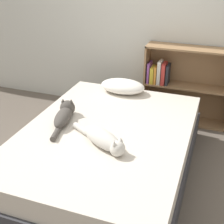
{
  "coord_description": "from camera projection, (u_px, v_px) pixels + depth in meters",
  "views": [
    {
      "loc": [
        0.82,
        -2.14,
        1.8
      ],
      "look_at": [
        0.0,
        0.15,
        0.55
      ],
      "focal_mm": 50.0,
      "sensor_mm": 36.0,
      "label": 1
    }
  ],
  "objects": [
    {
      "name": "cat_light",
      "position": [
        104.0,
        139.0,
        2.4
      ],
      "size": [
        0.55,
        0.37,
        0.14
      ],
      "rotation": [
        0.0,
        0.0,
        5.77
      ],
      "color": "beige",
      "rests_on": "bed"
    },
    {
      "name": "wall_back",
      "position": [
        150.0,
        8.0,
        3.48
      ],
      "size": [
        8.0,
        0.06,
        2.5
      ],
      "color": "silver",
      "rests_on": "ground_plane"
    },
    {
      "name": "bed",
      "position": [
        106.0,
        152.0,
        2.76
      ],
      "size": [
        1.42,
        1.96,
        0.45
      ],
      "color": "#333338",
      "rests_on": "ground_plane"
    },
    {
      "name": "bookshelf",
      "position": [
        183.0,
        83.0,
        3.59
      ],
      "size": [
        0.97,
        0.26,
        0.89
      ],
      "color": "#8E6B47",
      "rests_on": "ground_plane"
    },
    {
      "name": "ground_plane",
      "position": [
        107.0,
        172.0,
        2.86
      ],
      "size": [
        8.0,
        8.0,
        0.0
      ],
      "primitive_type": "plane",
      "color": "brown"
    },
    {
      "name": "pillow",
      "position": [
        123.0,
        86.0,
        3.33
      ],
      "size": [
        0.48,
        0.29,
        0.14
      ],
      "color": "white",
      "rests_on": "bed"
    },
    {
      "name": "cat_dark",
      "position": [
        64.0,
        114.0,
        2.78
      ],
      "size": [
        0.21,
        0.54,
        0.16
      ],
      "rotation": [
        0.0,
        0.0,
        1.79
      ],
      "color": "#47423D",
      "rests_on": "bed"
    }
  ]
}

